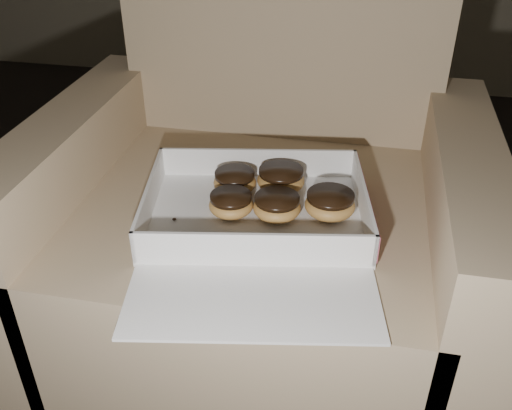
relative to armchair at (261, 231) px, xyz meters
The scene contains 10 objects.
armchair is the anchor object (origin of this frame).
bakery_box 0.22m from the armchair, 81.36° to the right, with size 0.46×0.52×0.07m.
donut_a 0.21m from the armchair, 67.52° to the right, with size 0.09×0.09×0.04m.
donut_b 0.21m from the armchair, 102.09° to the right, with size 0.08×0.08×0.04m.
donut_c 0.24m from the armchair, 35.92° to the right, with size 0.09×0.09×0.05m.
donut_d 0.17m from the armchair, 125.56° to the right, with size 0.08×0.08×0.04m.
donut_e 0.16m from the armchair, 37.90° to the right, with size 0.09×0.09×0.05m.
crumb_a 0.20m from the armchair, 58.73° to the right, with size 0.01×0.01×0.00m, color black.
crumb_b 0.25m from the armchair, 125.13° to the right, with size 0.01×0.01×0.00m, color black.
crumb_c 0.28m from the armchair, 79.80° to the right, with size 0.01×0.01×0.00m, color black.
Camera 1 is at (0.50, -0.38, 0.99)m, focal length 40.00 mm.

